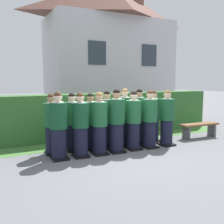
{
  "coord_description": "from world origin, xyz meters",
  "views": [
    {
      "loc": [
        -3.28,
        -6.08,
        1.97
      ],
      "look_at": [
        0.0,
        0.3,
        1.05
      ],
      "focal_mm": 41.77,
      "sensor_mm": 36.0,
      "label": 1
    }
  ],
  "objects": [
    {
      "name": "student_front_row_6",
      "position": [
        1.63,
        -0.07,
        0.78
      ],
      "size": [
        0.43,
        0.48,
        1.64
      ],
      "color": "black",
      "rests_on": "ground"
    },
    {
      "name": "student_front_row_5",
      "position": [
        1.04,
        -0.05,
        0.79
      ],
      "size": [
        0.43,
        0.49,
        1.65
      ],
      "color": "black",
      "rests_on": "ground"
    },
    {
      "name": "wooden_bench",
      "position": [
        3.27,
        0.22,
        0.35
      ],
      "size": [
        1.42,
        0.44,
        0.48
      ],
      "color": "brown",
      "rests_on": "ground"
    },
    {
      "name": "student_rear_row_2",
      "position": [
        -0.52,
        0.6,
        0.75
      ],
      "size": [
        0.41,
        0.5,
        1.58
      ],
      "color": "black",
      "rests_on": "ground"
    },
    {
      "name": "student_rear_row_1",
      "position": [
        -1.05,
        0.64,
        0.76
      ],
      "size": [
        0.41,
        0.47,
        1.59
      ],
      "color": "black",
      "rests_on": "ground"
    },
    {
      "name": "student_rear_row_3",
      "position": [
        -0.01,
        0.59,
        0.78
      ],
      "size": [
        0.42,
        0.52,
        1.63
      ],
      "color": "black",
      "rests_on": "ground"
    },
    {
      "name": "lawn_strip",
      "position": [
        0.0,
        1.24,
        0.0
      ],
      "size": [
        9.88,
        0.9,
        0.01
      ],
      "primitive_type": "cube",
      "color": "#477A38",
      "rests_on": "ground"
    },
    {
      "name": "student_front_row_3",
      "position": [
        -0.03,
        -0.03,
        0.81
      ],
      "size": [
        0.44,
        0.51,
        1.7
      ],
      "color": "black",
      "rests_on": "ground"
    },
    {
      "name": "student_front_row_4",
      "position": [
        0.52,
        0.0,
        0.78
      ],
      "size": [
        0.42,
        0.51,
        1.63
      ],
      "color": "black",
      "rests_on": "ground"
    },
    {
      "name": "student_front_row_1",
      "position": [
        -1.04,
        0.02,
        0.78
      ],
      "size": [
        0.42,
        0.53,
        1.63
      ],
      "color": "black",
      "rests_on": "ground"
    },
    {
      "name": "student_rear_row_5",
      "position": [
        1.06,
        0.54,
        0.79
      ],
      "size": [
        0.43,
        0.49,
        1.66
      ],
      "color": "black",
      "rests_on": "ground"
    },
    {
      "name": "student_front_row_0",
      "position": [
        -1.59,
        0.06,
        0.79
      ],
      "size": [
        0.43,
        0.48,
        1.66
      ],
      "color": "black",
      "rests_on": "ground"
    },
    {
      "name": "hedge",
      "position": [
        0.0,
        2.04,
        0.73
      ],
      "size": [
        9.88,
        0.7,
        1.47
      ],
      "color": "#33662D",
      "rests_on": "ground"
    },
    {
      "name": "student_rear_row_6",
      "position": [
        1.59,
        0.55,
        0.76
      ],
      "size": [
        0.42,
        0.52,
        1.61
      ],
      "color": "black",
      "rests_on": "ground"
    },
    {
      "name": "school_building_main",
      "position": [
        3.29,
        6.99,
        3.64
      ],
      "size": [
        6.97,
        3.51,
        7.09
      ],
      "color": "silver",
      "rests_on": "ground"
    },
    {
      "name": "ground_plane",
      "position": [
        0.0,
        0.0,
        0.0
      ],
      "size": [
        60.0,
        60.0,
        0.0
      ],
      "primitive_type": "plane",
      "color": "slate"
    },
    {
      "name": "student_rear_row_0",
      "position": [
        -1.61,
        0.61,
        0.76
      ],
      "size": [
        0.41,
        0.52,
        1.59
      ],
      "color": "black",
      "rests_on": "ground"
    },
    {
      "name": "student_front_row_2",
      "position": [
        -0.52,
        -0.0,
        0.78
      ],
      "size": [
        0.42,
        0.48,
        1.63
      ],
      "color": "black",
      "rests_on": "ground"
    },
    {
      "name": "student_rear_row_4",
      "position": [
        0.56,
        0.56,
        0.8
      ],
      "size": [
        0.44,
        0.51,
        1.69
      ],
      "color": "black",
      "rests_on": "ground"
    }
  ]
}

